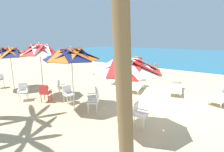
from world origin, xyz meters
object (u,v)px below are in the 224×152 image
object	(u,v)px
sun_lounger_2	(137,85)
beachgoer_seated	(156,70)
plastic_chair_1	(94,96)
beach_umbrella_1	(71,55)
sun_lounger_3	(119,78)
beach_ball	(224,93)
plastic_chair_7	(0,80)
plastic_chair_4	(23,90)
plastic_chair_2	(68,93)
beach_umbrella_3	(10,53)
plastic_chair_3	(94,100)
sun_lounger_1	(176,87)
plastic_chair_6	(61,87)
sun_lounger_0	(222,96)
plastic_chair_0	(139,113)
beach_umbrella_0	(128,66)
beach_umbrella_2	(40,50)

from	to	relation	value
sun_lounger_2	beachgoer_seated	bearing A→B (deg)	100.36
plastic_chair_1	beach_umbrella_1	bearing A→B (deg)	-127.61
sun_lounger_3	beach_ball	distance (m)	6.40
plastic_chair_7	beach_umbrella_1	bearing A→B (deg)	5.12
beach_umbrella_1	plastic_chair_4	xyz separation A→B (m)	(-2.85, -0.79, -1.86)
plastic_chair_2	beach_umbrella_3	xyz separation A→B (m)	(-4.55, -0.45, 1.72)
plastic_chair_3	sun_lounger_1	xyz separation A→B (m)	(1.99, 4.76, -0.22)
plastic_chair_1	beach_ball	xyz separation A→B (m)	(4.71, 5.40, -0.37)
plastic_chair_7	sun_lounger_3	bearing A→B (deg)	47.93
plastic_chair_6	sun_lounger_2	bearing A→B (deg)	51.56
beach_umbrella_1	sun_lounger_0	xyz separation A→B (m)	(5.19, 4.81, -2.07)
plastic_chair_3	beach_ball	distance (m)	7.27
plastic_chair_0	plastic_chair_3	bearing A→B (deg)	-179.17
plastic_chair_6	sun_lounger_3	distance (m)	4.47
beach_umbrella_0	sun_lounger_1	size ratio (longest dim) A/B	1.13
beach_umbrella_0	beach_ball	world-z (taller)	beach_umbrella_0
plastic_chair_3	plastic_chair_4	bearing A→B (deg)	-164.47
plastic_chair_4	plastic_chair_7	bearing A→B (deg)	176.03
beach_umbrella_0	beachgoer_seated	world-z (taller)	beach_umbrella_0
plastic_chair_6	beach_ball	xyz separation A→B (m)	(7.10, 5.38, -0.37)
plastic_chair_2	plastic_chair_6	world-z (taller)	same
plastic_chair_2	plastic_chair_7	xyz separation A→B (m)	(-5.51, -0.82, 0.00)
plastic_chair_1	plastic_chair_3	size ratio (longest dim) A/B	1.00
beach_ball	beachgoer_seated	bearing A→B (deg)	146.43
beach_umbrella_0	beach_ball	xyz separation A→B (m)	(2.42, 6.34, -2.05)
plastic_chair_3	sun_lounger_2	size ratio (longest dim) A/B	0.39
plastic_chair_6	plastic_chair_7	world-z (taller)	same
plastic_chair_1	plastic_chair_7	distance (m)	6.87
plastic_chair_7	beachgoer_seated	world-z (taller)	beachgoer_seated
beach_umbrella_3	beachgoer_seated	xyz separation A→B (m)	(5.16, 9.85, -1.92)
plastic_chair_0	plastic_chair_1	bearing A→B (deg)	170.42
plastic_chair_7	sun_lounger_3	distance (m)	7.67
beach_umbrella_1	plastic_chair_1	bearing A→B (deg)	52.39
plastic_chair_3	beach_umbrella_3	size ratio (longest dim) A/B	0.33
plastic_chair_4	sun_lounger_3	distance (m)	6.19
beach_umbrella_2	sun_lounger_2	world-z (taller)	beach_umbrella_2
plastic_chair_1	plastic_chair_6	bearing A→B (deg)	179.46
plastic_chair_3	plastic_chair_7	size ratio (longest dim) A/B	1.00
beach_ball	plastic_chair_7	bearing A→B (deg)	-149.77
plastic_chair_7	plastic_chair_0	bearing A→B (deg)	5.31
sun_lounger_3	sun_lounger_2	bearing A→B (deg)	-25.07
beach_umbrella_0	plastic_chair_0	bearing A→B (deg)	70.18
plastic_chair_0	beach_ball	bearing A→B (deg)	68.98
plastic_chair_3	plastic_chair_4	world-z (taller)	same
beach_umbrella_1	beachgoer_seated	size ratio (longest dim) A/B	2.92
plastic_chair_4	plastic_chair_1	bearing A→B (deg)	23.86
plastic_chair_4	beach_ball	xyz separation A→B (m)	(8.11, 6.91, -0.37)
sun_lounger_2	beachgoer_seated	world-z (taller)	beachgoer_seated
plastic_chair_1	plastic_chair_2	world-z (taller)	same
sun_lounger_2	plastic_chair_7	bearing A→B (deg)	-146.17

